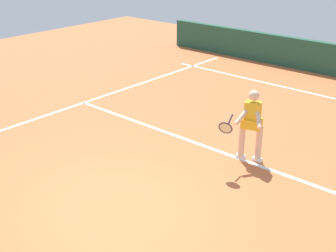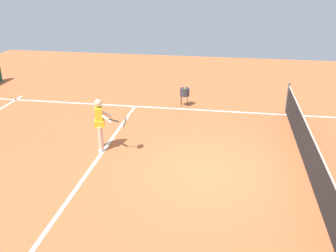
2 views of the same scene
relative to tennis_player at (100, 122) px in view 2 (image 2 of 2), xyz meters
name	(u,v)px [view 2 (image 2 of 2)]	position (x,y,z in m)	size (l,w,h in m)	color
ground_plane	(209,170)	(0.79, 3.20, -0.85)	(27.58, 27.58, 0.00)	#C66638
service_line_marking	(96,161)	(0.79, 0.07, -0.84)	(9.10, 0.10, 0.01)	white
sideline_left_marking	(216,111)	(-3.76, 3.20, -0.84)	(0.10, 19.22, 0.01)	white
court_net	(312,160)	(0.79, 5.76, -0.32)	(9.78, 0.08, 1.12)	#4C4C51
tennis_player	(100,122)	(0.00, 0.00, 0.00)	(0.65, 1.08, 1.55)	beige
tennis_ball_mid	(131,114)	(-2.87, 0.13, -0.81)	(0.07, 0.07, 0.07)	#D1E533
ball_hopper	(185,92)	(-4.17, 1.95, -0.30)	(0.36, 0.36, 0.74)	#333338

